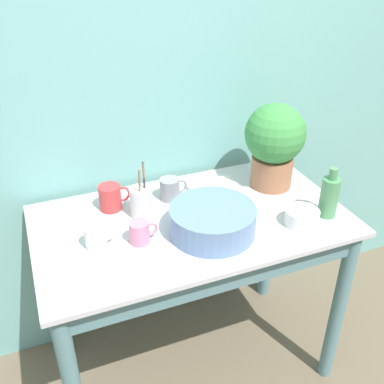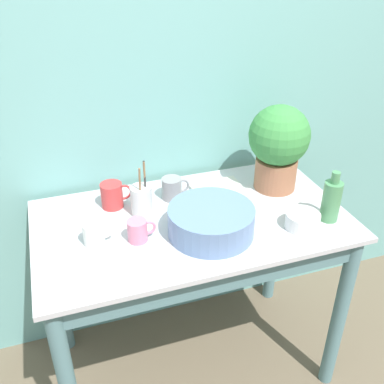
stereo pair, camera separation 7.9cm
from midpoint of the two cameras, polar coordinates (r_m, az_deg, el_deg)
name	(u,v)px [view 2 (the right image)]	position (r m, az deg, el deg)	size (l,w,h in m)	color
wall_back	(162,95)	(1.92, -2.66, 12.22)	(6.00, 0.05, 2.40)	#70ADA8
counter_table	(194,257)	(1.83, 1.49, -8.28)	(1.21, 0.68, 0.83)	slate
potted_plant	(279,144)	(1.90, 12.10, 6.01)	(0.25, 0.25, 0.37)	#A36647
bowl_wash_large	(211,221)	(1.64, 3.81, -3.73)	(0.32, 0.32, 0.11)	#6684B2
bottle_tall	(331,200)	(1.79, 18.49, -1.00)	(0.07, 0.07, 0.21)	#4C8C59
mug_white	(94,233)	(1.62, -10.93, -5.22)	(0.11, 0.07, 0.09)	white
mug_pink	(138,230)	(1.62, -5.47, -4.91)	(0.10, 0.07, 0.08)	pink
mug_grey	(172,188)	(1.85, -1.31, 0.46)	(0.12, 0.08, 0.09)	gray
mug_red	(113,195)	(1.82, -8.84, -0.42)	(0.13, 0.09, 0.10)	#C63838
bowl_small_enamel_white	(302,221)	(1.74, 15.11, -3.54)	(0.13, 0.13, 0.06)	silver
utensil_cup	(142,200)	(1.75, -5.15, -1.05)	(0.08, 0.08, 0.23)	silver
tray_board	(217,189)	(1.93, 4.40, 0.36)	(0.21, 0.15, 0.02)	beige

